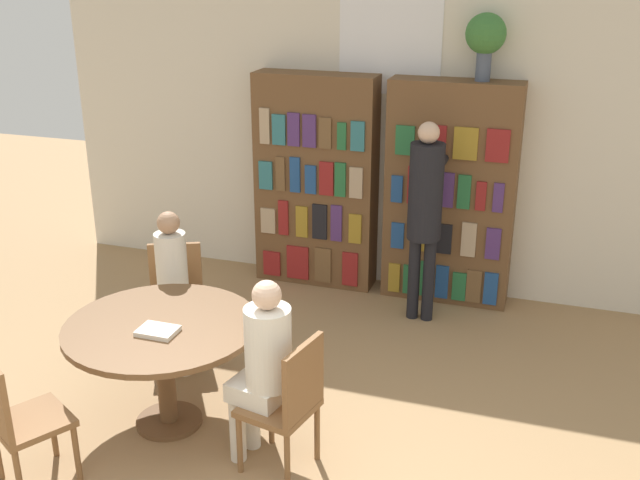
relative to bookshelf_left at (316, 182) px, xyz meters
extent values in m
cube|color=beige|center=(0.62, 0.19, 0.52)|extent=(6.40, 0.06, 3.00)
cube|color=white|center=(0.62, 0.16, 1.37)|extent=(0.90, 0.01, 1.10)
cube|color=brown|center=(0.00, 0.00, 0.00)|extent=(1.12, 0.32, 1.97)
cube|color=maroon|center=(-0.39, -0.17, -0.80)|extent=(0.17, 0.02, 0.24)
cube|color=maroon|center=(-0.13, -0.17, -0.76)|extent=(0.21, 0.02, 0.33)
cube|color=brown|center=(0.12, -0.17, -0.75)|extent=(0.16, 0.02, 0.34)
cube|color=maroon|center=(0.39, -0.17, -0.76)|extent=(0.15, 0.02, 0.33)
cube|color=tan|center=(-0.42, -0.17, -0.37)|extent=(0.14, 0.02, 0.24)
cube|color=maroon|center=(-0.26, -0.17, -0.33)|extent=(0.10, 0.02, 0.33)
cube|color=olive|center=(-0.08, -0.17, -0.35)|extent=(0.11, 0.02, 0.30)
cube|color=black|center=(0.09, -0.17, -0.33)|extent=(0.14, 0.02, 0.33)
cube|color=#4C2D6B|center=(0.25, -0.17, -0.32)|extent=(0.10, 0.02, 0.34)
cube|color=olive|center=(0.43, -0.17, -0.36)|extent=(0.12, 0.02, 0.28)
cube|color=#2D707A|center=(-0.43, -0.17, 0.07)|extent=(0.13, 0.02, 0.26)
cube|color=brown|center=(-0.28, -0.17, 0.09)|extent=(0.09, 0.02, 0.32)
cube|color=navy|center=(-0.14, -0.17, 0.10)|extent=(0.10, 0.02, 0.33)
cube|color=navy|center=(0.01, -0.17, 0.07)|extent=(0.10, 0.02, 0.26)
cube|color=maroon|center=(0.15, -0.17, 0.09)|extent=(0.13, 0.02, 0.31)
cube|color=#236638|center=(0.28, -0.17, 0.09)|extent=(0.10, 0.02, 0.31)
cube|color=tan|center=(0.43, -0.17, 0.08)|extent=(0.12, 0.02, 0.28)
cube|color=tan|center=(-0.43, -0.17, 0.53)|extent=(0.09, 0.02, 0.32)
cube|color=#2D707A|center=(-0.29, -0.17, 0.50)|extent=(0.13, 0.02, 0.27)
cube|color=#4C2D6B|center=(-0.15, -0.17, 0.51)|extent=(0.11, 0.02, 0.30)
cube|color=#4C2D6B|center=(0.00, -0.17, 0.51)|extent=(0.12, 0.02, 0.29)
cube|color=brown|center=(0.14, -0.17, 0.50)|extent=(0.11, 0.02, 0.27)
cube|color=#236638|center=(0.29, -0.17, 0.48)|extent=(0.08, 0.02, 0.24)
cube|color=#2D707A|center=(0.44, -0.17, 0.49)|extent=(0.12, 0.02, 0.26)
cube|color=brown|center=(1.24, 0.00, 0.00)|extent=(1.12, 0.32, 1.97)
cube|color=olive|center=(0.81, -0.17, -0.79)|extent=(0.10, 0.02, 0.27)
cube|color=#236638|center=(0.94, -0.17, -0.79)|extent=(0.10, 0.02, 0.28)
cube|color=#236638|center=(1.09, -0.17, -0.76)|extent=(0.09, 0.02, 0.33)
cube|color=navy|center=(1.24, -0.17, -0.77)|extent=(0.11, 0.02, 0.31)
cube|color=#236638|center=(1.39, -0.17, -0.79)|extent=(0.12, 0.02, 0.26)
cube|color=brown|center=(1.52, -0.17, -0.77)|extent=(0.13, 0.02, 0.30)
cube|color=navy|center=(1.67, -0.17, -0.77)|extent=(0.12, 0.02, 0.30)
cube|color=navy|center=(0.82, -0.17, -0.38)|extent=(0.11, 0.02, 0.24)
cube|color=olive|center=(1.03, -0.17, -0.35)|extent=(0.12, 0.02, 0.29)
cube|color=black|center=(1.24, -0.17, -0.36)|extent=(0.13, 0.02, 0.27)
cube|color=tan|center=(1.45, -0.17, -0.34)|extent=(0.13, 0.02, 0.31)
cube|color=#4C2D6B|center=(1.66, -0.17, -0.35)|extent=(0.12, 0.02, 0.28)
cube|color=navy|center=(0.80, -0.17, 0.05)|extent=(0.10, 0.02, 0.24)
cube|color=maroon|center=(0.95, -0.17, 0.10)|extent=(0.12, 0.02, 0.33)
cube|color=navy|center=(1.10, -0.17, 0.06)|extent=(0.09, 0.02, 0.24)
cube|color=#4C2D6B|center=(1.24, -0.17, 0.09)|extent=(0.10, 0.02, 0.30)
cube|color=#236638|center=(1.38, -0.17, 0.08)|extent=(0.11, 0.02, 0.30)
cube|color=maroon|center=(1.52, -0.17, 0.06)|extent=(0.08, 0.02, 0.25)
cube|color=#4C2D6B|center=(1.67, -0.17, 0.06)|extent=(0.09, 0.02, 0.25)
cube|color=#236638|center=(0.85, -0.17, 0.49)|extent=(0.16, 0.02, 0.25)
cube|color=maroon|center=(1.12, -0.17, 0.50)|extent=(0.17, 0.02, 0.27)
cube|color=olive|center=(1.36, -0.17, 0.50)|extent=(0.20, 0.02, 0.27)
cube|color=maroon|center=(1.62, -0.17, 0.50)|extent=(0.19, 0.02, 0.27)
cylinder|color=#475166|center=(1.44, 0.00, 1.11)|extent=(0.12, 0.12, 0.25)
sphere|color=#387033|center=(1.44, 0.00, 1.37)|extent=(0.33, 0.33, 0.33)
cylinder|color=brown|center=(-0.18, -2.57, -0.97)|extent=(0.44, 0.44, 0.03)
cylinder|color=brown|center=(-0.18, -2.57, -0.62)|extent=(0.12, 0.12, 0.67)
cylinder|color=brown|center=(-0.18, -2.57, -0.26)|extent=(1.24, 1.24, 0.04)
cube|color=brown|center=(-0.62, -3.33, -0.57)|extent=(0.55, 0.55, 0.04)
cylinder|color=brown|center=(-0.68, -3.10, -0.79)|extent=(0.04, 0.04, 0.39)
cylinder|color=brown|center=(-0.38, -3.27, -0.79)|extent=(0.04, 0.04, 0.39)
cylinder|color=brown|center=(-0.55, -3.57, -0.79)|extent=(0.04, 0.04, 0.39)
cube|color=brown|center=(-0.53, -1.76, -0.57)|extent=(0.53, 0.53, 0.04)
cube|color=brown|center=(-0.61, -1.60, -0.32)|extent=(0.38, 0.20, 0.45)
cylinder|color=brown|center=(-0.31, -1.85, -0.79)|extent=(0.04, 0.04, 0.39)
cylinder|color=brown|center=(-0.62, -1.99, -0.79)|extent=(0.04, 0.04, 0.39)
cylinder|color=brown|center=(-0.45, -1.54, -0.79)|extent=(0.04, 0.04, 0.39)
cylinder|color=brown|center=(-0.76, -1.68, -0.79)|extent=(0.04, 0.04, 0.39)
cube|color=brown|center=(0.69, -2.75, -0.57)|extent=(0.47, 0.47, 0.04)
cube|color=brown|center=(0.86, -2.79, -0.32)|extent=(0.12, 0.40, 0.45)
cylinder|color=brown|center=(0.49, -2.88, -0.79)|extent=(0.04, 0.04, 0.39)
cylinder|color=brown|center=(0.56, -2.55, -0.79)|extent=(0.04, 0.04, 0.39)
cylinder|color=brown|center=(0.82, -2.95, -0.79)|extent=(0.04, 0.04, 0.39)
cylinder|color=brown|center=(0.89, -2.62, -0.79)|extent=(0.04, 0.04, 0.39)
cube|color=beige|center=(-0.48, -1.89, -0.49)|extent=(0.34, 0.39, 0.12)
cylinder|color=beige|center=(-0.51, -1.82, -0.18)|extent=(0.23, 0.23, 0.50)
sphere|color=#A37A5B|center=(-0.51, -1.82, 0.15)|extent=(0.17, 0.17, 0.17)
cylinder|color=beige|center=(-0.37, -1.97, -0.77)|extent=(0.10, 0.10, 0.43)
cylinder|color=beige|center=(-0.49, -2.02, -0.77)|extent=(0.10, 0.10, 0.43)
cube|color=silver|center=(0.55, -2.72, -0.49)|extent=(0.37, 0.34, 0.12)
cylinder|color=silver|center=(0.63, -2.74, -0.18)|extent=(0.28, 0.28, 0.50)
sphere|color=#DBB293|center=(0.63, -2.74, 0.16)|extent=(0.17, 0.17, 0.17)
cylinder|color=silver|center=(0.43, -2.78, -0.77)|extent=(0.10, 0.10, 0.43)
cylinder|color=silver|center=(0.46, -2.63, -0.77)|extent=(0.10, 0.10, 0.43)
cylinder|color=black|center=(1.05, -0.51, -0.61)|extent=(0.10, 0.10, 0.74)
cylinder|color=black|center=(1.18, -0.51, -0.61)|extent=(0.10, 0.10, 0.74)
cylinder|color=black|center=(1.11, -0.51, 0.16)|extent=(0.28, 0.28, 0.80)
sphere|color=#DBB293|center=(1.11, -0.51, 0.65)|extent=(0.17, 0.17, 0.17)
cylinder|color=black|center=(1.20, -0.24, 0.36)|extent=(0.07, 0.30, 0.07)
cube|color=silver|center=(-0.13, -2.69, -0.22)|extent=(0.24, 0.18, 0.03)
camera|label=1|loc=(2.12, -6.29, 1.96)|focal=42.00mm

